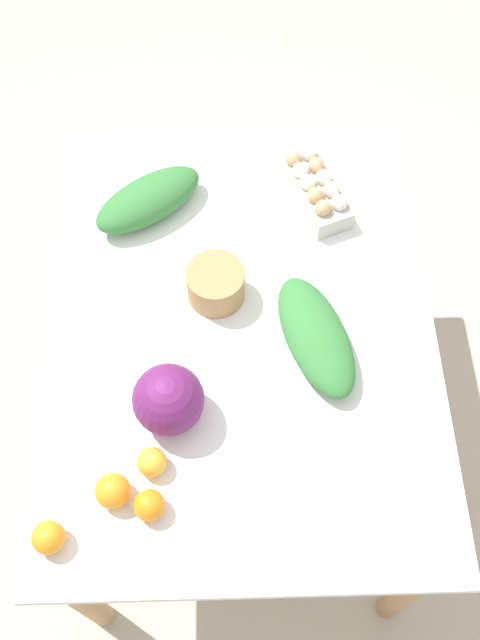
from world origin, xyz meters
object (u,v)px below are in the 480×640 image
(greens_bunch_kale, at_px, (316,336))
(orange_1, at_px, (149,505))
(greens_bunch_dandelion, at_px, (148,199))
(orange_3, at_px, (152,462))
(orange_2, at_px, (49,538))
(egg_carton, at_px, (315,187))
(paper_bag, at_px, (216,284))
(orange_0, at_px, (113,491))
(cabbage_purple, at_px, (168,400))

(greens_bunch_kale, relative_size, orange_1, 4.94)
(greens_bunch_dandelion, bearing_deg, orange_3, -177.45)
(orange_2, xyz_separation_m, orange_3, (0.15, -0.20, -0.00))
(orange_3, bearing_deg, greens_bunch_kale, -52.10)
(orange_1, bearing_deg, egg_carton, -26.25)
(paper_bag, bearing_deg, greens_bunch_dandelion, 33.11)
(egg_carton, bearing_deg, orange_2, 124.44)
(egg_carton, distance_m, orange_2, 1.07)
(egg_carton, height_order, paper_bag, same)
(greens_bunch_dandelion, relative_size, orange_1, 4.58)
(orange_1, bearing_deg, greens_bunch_kale, -44.38)
(greens_bunch_kale, height_order, orange_1, greens_bunch_kale)
(greens_bunch_kale, distance_m, greens_bunch_dandelion, 0.58)
(egg_carton, distance_m, orange_1, 0.92)
(paper_bag, relative_size, orange_0, 1.87)
(orange_1, relative_size, orange_2, 0.96)
(greens_bunch_kale, relative_size, orange_3, 5.10)
(cabbage_purple, relative_size, paper_bag, 1.12)
(egg_carton, bearing_deg, orange_0, 127.59)
(egg_carton, height_order, orange_0, egg_carton)
(egg_carton, bearing_deg, greens_bunch_kale, 154.86)
(cabbage_purple, height_order, greens_bunch_dandelion, cabbage_purple)
(cabbage_purple, distance_m, orange_0, 0.22)
(cabbage_purple, xyz_separation_m, orange_0, (-0.19, 0.12, -0.04))
(egg_carton, xyz_separation_m, orange_1, (-0.82, 0.41, -0.01))
(cabbage_purple, height_order, orange_0, cabbage_purple)
(greens_bunch_dandelion, height_order, orange_3, greens_bunch_dandelion)
(cabbage_purple, height_order, orange_1, cabbage_purple)
(greens_bunch_dandelion, xyz_separation_m, orange_2, (-0.85, 0.17, -0.01))
(paper_bag, xyz_separation_m, greens_bunch_kale, (-0.15, -0.23, -0.01))
(orange_1, bearing_deg, orange_0, 67.86)
(orange_0, bearing_deg, greens_bunch_dandelion, -3.59)
(paper_bag, bearing_deg, orange_3, 162.00)
(cabbage_purple, height_order, greens_bunch_kale, cabbage_purple)
(paper_bag, height_order, orange_3, paper_bag)
(egg_carton, height_order, orange_2, egg_carton)
(cabbage_purple, bearing_deg, greens_bunch_dandelion, 6.71)
(greens_bunch_kale, bearing_deg, egg_carton, -4.09)
(orange_1, bearing_deg, orange_3, -1.19)
(orange_1, xyz_separation_m, orange_2, (-0.06, 0.20, 0.00))
(cabbage_purple, relative_size, orange_0, 2.10)
(egg_carton, distance_m, orange_3, 0.84)
(greens_bunch_dandelion, relative_size, orange_2, 4.42)
(paper_bag, height_order, orange_0, paper_bag)
(greens_bunch_kale, height_order, orange_2, greens_bunch_kale)
(paper_bag, height_order, greens_bunch_kale, paper_bag)
(orange_0, relative_size, orange_2, 1.09)
(paper_bag, bearing_deg, orange_0, 156.08)
(greens_bunch_kale, bearing_deg, cabbage_purple, 116.40)
(greens_bunch_dandelion, bearing_deg, orange_1, -177.89)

